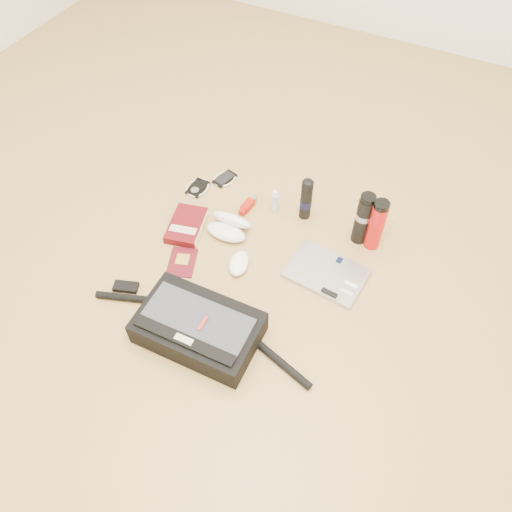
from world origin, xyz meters
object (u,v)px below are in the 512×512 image
Objects in this scene: thermos_black at (363,218)px; thermos_red at (376,225)px; book at (187,225)px; messenger_bag at (198,327)px; laptop at (327,273)px.

thermos_black reaches higher than thermos_red.
book is at bearing -159.83° from thermos_red.
thermos_black is 1.02× the size of thermos_red.
thermos_red is at bearing 6.54° from book.
thermos_black is at bearing 60.93° from messenger_bag.
thermos_black is (0.65, 0.26, 0.10)m from book.
thermos_black is (0.35, 0.67, 0.07)m from messenger_bag.
thermos_black reaches higher than messenger_bag.
book reaches higher than laptop.
thermos_black is (0.05, 0.23, 0.11)m from laptop.
messenger_bag is at bearing -121.42° from thermos_red.
laptop is at bearing -115.00° from thermos_red.
thermos_black is at bearing 173.82° from thermos_red.
thermos_red is (0.06, -0.01, -0.00)m from thermos_black.
thermos_black is 0.06m from thermos_red.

